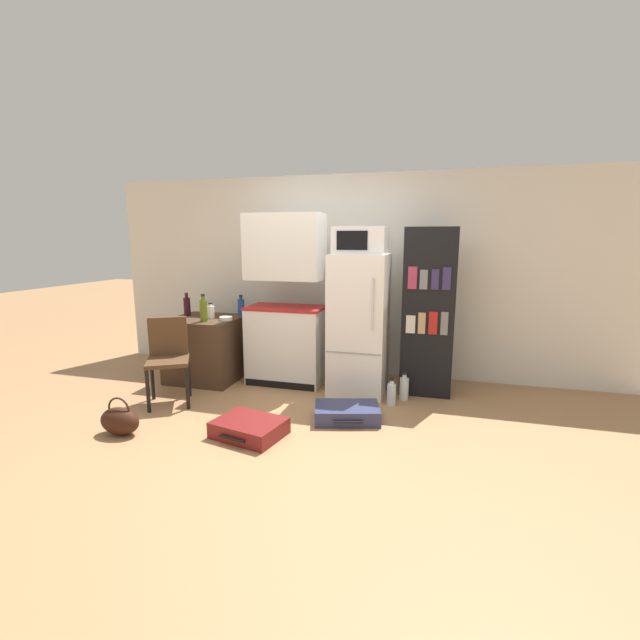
# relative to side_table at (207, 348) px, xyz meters

# --- Properties ---
(ground_plane) EXTENTS (24.00, 24.00, 0.00)m
(ground_plane) POSITION_rel_side_table_xyz_m (1.43, -1.22, -0.37)
(ground_plane) COLOR #A3754C
(wall_back) EXTENTS (6.40, 0.10, 2.42)m
(wall_back) POSITION_rel_side_table_xyz_m (1.63, 0.78, 0.84)
(wall_back) COLOR silver
(wall_back) RESTS_ON ground_plane
(side_table) EXTENTS (0.79, 0.76, 0.74)m
(side_table) POSITION_rel_side_table_xyz_m (0.00, 0.00, 0.00)
(side_table) COLOR #422D1E
(side_table) RESTS_ON ground_plane
(kitchen_hutch) EXTENTS (0.88, 0.50, 1.93)m
(kitchen_hutch) POSITION_rel_side_table_xyz_m (0.96, 0.13, 0.53)
(kitchen_hutch) COLOR silver
(kitchen_hutch) RESTS_ON ground_plane
(refrigerator) EXTENTS (0.59, 0.67, 1.50)m
(refrigerator) POSITION_rel_side_table_xyz_m (1.82, 0.06, 0.38)
(refrigerator) COLOR white
(refrigerator) RESTS_ON ground_plane
(microwave) EXTENTS (0.54, 0.43, 0.28)m
(microwave) POSITION_rel_side_table_xyz_m (1.82, 0.06, 1.27)
(microwave) COLOR silver
(microwave) RESTS_ON refrigerator
(bookshelf) EXTENTS (0.53, 0.36, 1.78)m
(bookshelf) POSITION_rel_side_table_xyz_m (2.54, 0.21, 0.52)
(bookshelf) COLOR black
(bookshelf) RESTS_ON ground_plane
(bottle_olive_oil) EXTENTS (0.08, 0.08, 0.31)m
(bottle_olive_oil) POSITION_rel_side_table_xyz_m (0.11, -0.21, 0.50)
(bottle_olive_oil) COLOR #566619
(bottle_olive_oil) RESTS_ON side_table
(bottle_wine_dark) EXTENTS (0.08, 0.08, 0.28)m
(bottle_wine_dark) POSITION_rel_side_table_xyz_m (-0.29, 0.08, 0.49)
(bottle_wine_dark) COLOR black
(bottle_wine_dark) RESTS_ON side_table
(bottle_milk_white) EXTENTS (0.09, 0.09, 0.18)m
(bottle_milk_white) POSITION_rel_side_table_xyz_m (0.08, -0.00, 0.45)
(bottle_milk_white) COLOR white
(bottle_milk_white) RESTS_ON side_table
(bottle_ketchup_red) EXTENTS (0.09, 0.09, 0.21)m
(bottle_ketchup_red) POSITION_rel_side_table_xyz_m (-0.09, 0.11, 0.46)
(bottle_ketchup_red) COLOR #AD1914
(bottle_ketchup_red) RESTS_ON side_table
(bottle_blue_soda) EXTENTS (0.08, 0.08, 0.24)m
(bottle_blue_soda) POSITION_rel_side_table_xyz_m (0.31, 0.31, 0.47)
(bottle_blue_soda) COLOR #1E47A3
(bottle_blue_soda) RESTS_ON side_table
(bowl) EXTENTS (0.14, 0.14, 0.04)m
(bowl) POSITION_rel_side_table_xyz_m (0.30, -0.07, 0.39)
(bowl) COLOR silver
(bowl) RESTS_ON side_table
(chair) EXTENTS (0.55, 0.55, 0.87)m
(chair) POSITION_rel_side_table_xyz_m (0.01, -0.77, 0.15)
(chair) COLOR black
(chair) RESTS_ON ground_plane
(suitcase_large_flat) EXTENTS (0.64, 0.54, 0.14)m
(suitcase_large_flat) POSITION_rel_side_table_xyz_m (1.13, -1.29, -0.30)
(suitcase_large_flat) COLOR maroon
(suitcase_large_flat) RESTS_ON ground_plane
(suitcase_small_flat) EXTENTS (0.67, 0.52, 0.14)m
(suitcase_small_flat) POSITION_rel_side_table_xyz_m (1.87, -0.75, -0.30)
(suitcase_small_flat) COLOR navy
(suitcase_small_flat) RESTS_ON ground_plane
(handbag) EXTENTS (0.36, 0.20, 0.33)m
(handbag) POSITION_rel_side_table_xyz_m (0.06, -1.56, -0.25)
(handbag) COLOR #33190F
(handbag) RESTS_ON ground_plane
(water_bottle_front) EXTENTS (0.09, 0.09, 0.28)m
(water_bottle_front) POSITION_rel_side_table_xyz_m (2.23, -0.26, -0.25)
(water_bottle_front) COLOR silver
(water_bottle_front) RESTS_ON ground_plane
(water_bottle_middle) EXTENTS (0.10, 0.10, 0.30)m
(water_bottle_middle) POSITION_rel_side_table_xyz_m (2.34, -0.08, -0.25)
(water_bottle_middle) COLOR silver
(water_bottle_middle) RESTS_ON ground_plane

